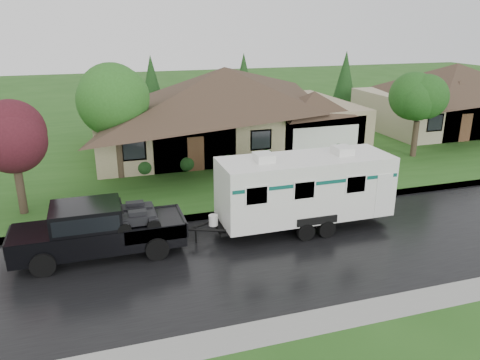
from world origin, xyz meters
name	(u,v)px	position (x,y,z in m)	size (l,w,h in m)	color
ground	(269,231)	(0.00, 0.00, 0.00)	(140.00, 140.00, 0.00)	#245019
road	(286,251)	(0.00, -2.00, 0.01)	(140.00, 8.00, 0.01)	black
curb	(252,210)	(0.00, 2.25, 0.07)	(140.00, 0.50, 0.15)	gray
lawn	(195,146)	(0.00, 15.00, 0.07)	(140.00, 26.00, 0.15)	#245019
house_main	(229,99)	(2.29, 13.84, 3.59)	(19.44, 10.80, 6.90)	gray
house_neighbor	(458,90)	(22.27, 14.34, 3.32)	(15.12, 9.72, 6.45)	tan
tree_left_green	(115,100)	(-5.66, 9.13, 4.60)	(3.87, 3.87, 6.41)	#382B1E
tree_red	(12,138)	(-10.42, 5.05, 3.76)	(3.15, 3.15, 5.22)	#382B1E
tree_right_green	(419,100)	(13.31, 7.78, 3.87)	(3.24, 3.24, 5.37)	#382B1E
shrub_row	(246,157)	(2.00, 9.30, 0.65)	(13.60, 1.00, 1.00)	#143814
pickup_truck	(96,228)	(-7.19, -0.07, 1.15)	(6.45, 2.45, 2.15)	black
travel_trailer	(305,187)	(1.63, -0.07, 1.89)	(7.96, 2.80, 3.57)	white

